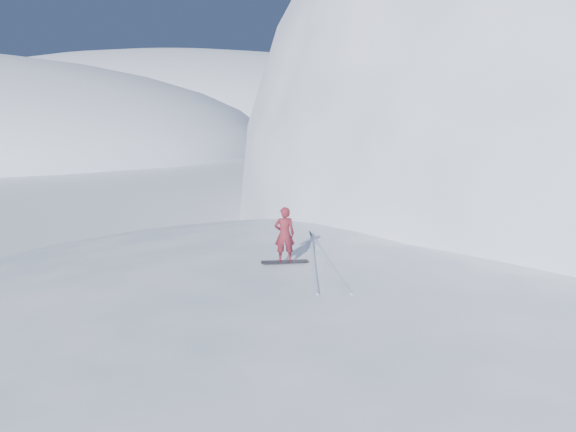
# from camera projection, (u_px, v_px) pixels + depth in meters

# --- Properties ---
(ground) EXTENTS (400.00, 400.00, 0.00)m
(ground) POSITION_uv_depth(u_px,v_px,m) (395.00, 430.00, 10.90)
(ground) COLOR white
(ground) RESTS_ON ground
(near_ridge) EXTENTS (36.00, 28.00, 4.80)m
(near_ridge) POSITION_uv_depth(u_px,v_px,m) (421.00, 362.00, 13.72)
(near_ridge) COLOR white
(near_ridge) RESTS_ON ground
(peak_shoulder) EXTENTS (28.00, 24.00, 18.00)m
(peak_shoulder) POSITION_uv_depth(u_px,v_px,m) (536.00, 222.00, 29.35)
(peak_shoulder) COLOR white
(peak_shoulder) RESTS_ON ground
(far_ridge_c) EXTENTS (140.00, 90.00, 36.00)m
(far_ridge_c) POSITION_uv_depth(u_px,v_px,m) (175.00, 129.00, 121.49)
(far_ridge_c) COLOR white
(far_ridge_c) RESTS_ON ground
(wind_bumps) EXTENTS (16.00, 14.40, 1.00)m
(wind_bumps) POSITION_uv_depth(u_px,v_px,m) (364.00, 376.00, 13.01)
(wind_bumps) COLOR white
(wind_bumps) RESTS_ON ground
(snowboard) EXTENTS (1.34, 0.52, 0.02)m
(snowboard) POSITION_uv_depth(u_px,v_px,m) (285.00, 262.00, 14.41)
(snowboard) COLOR black
(snowboard) RESTS_ON near_ridge
(snowboarder) EXTENTS (0.63, 0.49, 1.56)m
(snowboarder) POSITION_uv_depth(u_px,v_px,m) (284.00, 234.00, 14.23)
(snowboarder) COLOR maroon
(snowboarder) RESTS_ON snowboard
(board_tracks) EXTENTS (1.42, 5.98, 0.04)m
(board_tracks) POSITION_uv_depth(u_px,v_px,m) (319.00, 256.00, 14.91)
(board_tracks) COLOR silver
(board_tracks) RESTS_ON ground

